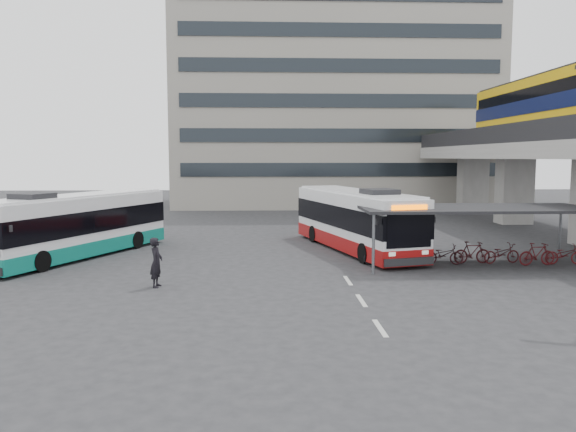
{
  "coord_description": "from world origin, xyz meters",
  "views": [
    {
      "loc": [
        -0.67,
        -20.93,
        4.7
      ],
      "look_at": [
        0.41,
        4.73,
        2.0
      ],
      "focal_mm": 35.0,
      "sensor_mm": 36.0,
      "label": 1
    }
  ],
  "objects": [
    {
      "name": "bike_shelter",
      "position": [
        8.5,
        3.0,
        1.36
      ],
      "size": [
        10.0,
        4.0,
        2.54
      ],
      "color": "#595B60",
      "rests_on": "ground"
    },
    {
      "name": "sign_totem_north",
      "position": [
        -13.21,
        10.32,
        1.38
      ],
      "size": [
        0.57,
        0.31,
        2.69
      ],
      "rotation": [
        0.0,
        0.0,
        -0.27
      ],
      "color": "#991F09",
      "rests_on": "ground"
    },
    {
      "name": "bus_main",
      "position": [
        3.89,
        7.11,
        1.51
      ],
      "size": [
        5.12,
        11.24,
        3.25
      ],
      "rotation": [
        0.0,
        0.0,
        0.26
      ],
      "color": "white",
      "rests_on": "ground"
    },
    {
      "name": "ground",
      "position": [
        0.0,
        0.0,
        0.0
      ],
      "size": [
        120.0,
        120.0,
        0.0
      ],
      "primitive_type": "plane",
      "color": "#28282B",
      "rests_on": "ground"
    },
    {
      "name": "road_markings",
      "position": [
        2.5,
        -3.0,
        0.01
      ],
      "size": [
        0.15,
        7.6,
        0.01
      ],
      "color": "beige",
      "rests_on": "ground"
    },
    {
      "name": "bus_teal",
      "position": [
        -9.47,
        5.71,
        1.47
      ],
      "size": [
        6.41,
        10.77,
        3.17
      ],
      "rotation": [
        0.0,
        0.0,
        -0.41
      ],
      "color": "white",
      "rests_on": "ground"
    },
    {
      "name": "viaduct",
      "position": [
        17.0,
        11.97,
        6.23
      ],
      "size": [
        8.0,
        32.0,
        9.68
      ],
      "color": "gray",
      "rests_on": "ground"
    },
    {
      "name": "office_block",
      "position": [
        6.0,
        36.0,
        12.5
      ],
      "size": [
        30.0,
        15.0,
        25.0
      ],
      "primitive_type": "cube",
      "color": "gray",
      "rests_on": "ground"
    },
    {
      "name": "pedestrian",
      "position": [
        -4.6,
        -0.74,
        0.91
      ],
      "size": [
        0.48,
        0.69,
        1.81
      ],
      "primitive_type": "imported",
      "rotation": [
        0.0,
        0.0,
        1.49
      ],
      "color": "black",
      "rests_on": "ground"
    }
  ]
}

